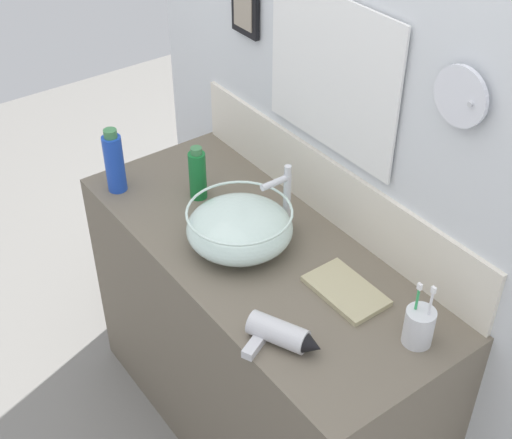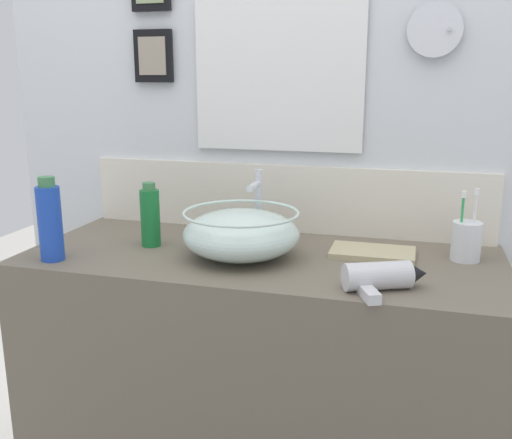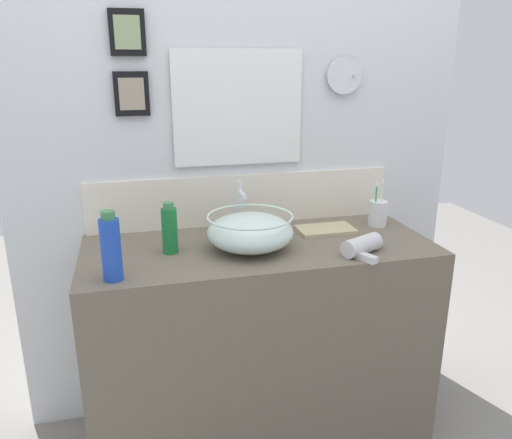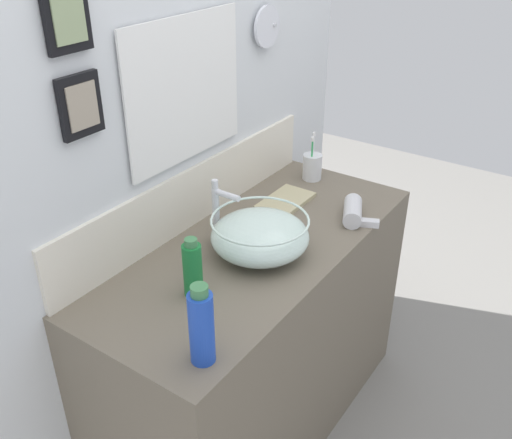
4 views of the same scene
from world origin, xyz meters
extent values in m
cube|color=#6B6051|center=(0.00, 0.00, 0.42)|extent=(1.31, 0.55, 0.85)
cube|color=silver|center=(0.00, 0.30, 1.29)|extent=(1.88, 0.06, 2.58)
cube|color=silver|center=(0.00, 0.27, 0.95)|extent=(1.28, 0.02, 0.21)
cube|color=white|center=(-0.02, 0.27, 1.33)|extent=(0.46, 0.01, 0.39)
cube|color=white|center=(-0.02, 0.26, 1.33)|extent=(0.52, 0.01, 0.45)
cylinder|color=silver|center=(0.42, 0.25, 1.45)|extent=(0.15, 0.01, 0.15)
cylinder|color=silver|center=(0.46, 0.27, 1.45)|extent=(0.01, 0.06, 0.01)
cube|color=black|center=(-0.43, 0.26, 1.39)|extent=(0.13, 0.02, 0.16)
cube|color=gray|center=(-0.43, 0.25, 1.39)|extent=(0.09, 0.01, 0.12)
ellipsoid|color=silver|center=(-0.04, -0.04, 0.91)|extent=(0.32, 0.32, 0.13)
torus|color=silver|center=(-0.04, -0.04, 0.97)|extent=(0.32, 0.32, 0.01)
torus|color=#B2B7BC|center=(-0.04, -0.04, 0.85)|extent=(0.12, 0.12, 0.01)
cylinder|color=silver|center=(-0.04, 0.14, 0.94)|extent=(0.02, 0.02, 0.19)
cylinder|color=silver|center=(-0.04, 0.09, 1.02)|extent=(0.02, 0.10, 0.02)
cylinder|color=silver|center=(-0.04, 0.14, 1.05)|extent=(0.02, 0.02, 0.03)
cylinder|color=silver|center=(0.33, -0.18, 0.88)|extent=(0.17, 0.12, 0.07)
cone|color=black|center=(0.42, -0.14, 0.88)|extent=(0.06, 0.07, 0.06)
cube|color=silver|center=(0.31, -0.24, 0.86)|extent=(0.06, 0.09, 0.02)
cylinder|color=silver|center=(0.54, 0.10, 0.90)|extent=(0.08, 0.08, 0.11)
cylinder|color=white|center=(0.56, 0.11, 0.94)|extent=(0.01, 0.01, 0.17)
cube|color=white|center=(0.56, 0.11, 1.03)|extent=(0.01, 0.01, 0.02)
cylinder|color=green|center=(0.52, 0.10, 0.94)|extent=(0.01, 0.01, 0.17)
cube|color=white|center=(0.52, 0.10, 1.03)|extent=(0.01, 0.01, 0.02)
cylinder|color=#197233|center=(-0.33, 0.00, 0.93)|extent=(0.06, 0.06, 0.17)
cylinder|color=#3F7F4C|center=(-0.33, 0.00, 1.02)|extent=(0.04, 0.04, 0.02)
cylinder|color=blue|center=(-0.53, -0.19, 0.95)|extent=(0.06, 0.06, 0.20)
cylinder|color=#3F7F4C|center=(-0.53, -0.19, 1.06)|extent=(0.04, 0.04, 0.03)
cube|color=tan|center=(0.30, 0.08, 0.86)|extent=(0.23, 0.14, 0.02)
camera|label=1|loc=(1.32, -0.98, 2.21)|focal=50.00mm
camera|label=2|loc=(0.40, -1.45, 1.32)|focal=40.00mm
camera|label=3|loc=(-0.45, -1.71, 1.50)|focal=35.00mm
camera|label=4|loc=(-1.33, -0.91, 1.86)|focal=40.00mm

